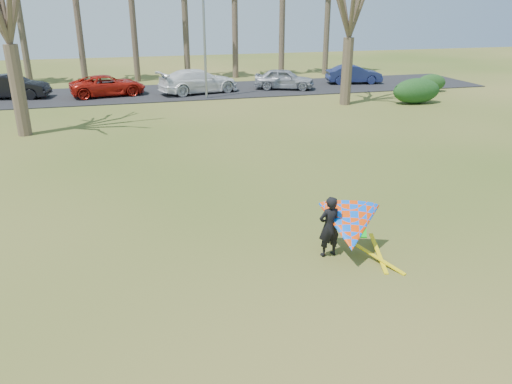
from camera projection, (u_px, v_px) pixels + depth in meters
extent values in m
plane|color=#274D10|center=(277.00, 261.00, 12.37)|extent=(100.00, 100.00, 0.00)
cube|color=black|center=(171.00, 92.00, 34.89)|extent=(46.00, 7.00, 0.06)
cylinder|color=#4D3F2E|center=(21.00, 23.00, 36.28)|extent=(0.48, 0.48, 9.00)
cylinder|color=brown|center=(78.00, 17.00, 37.12)|extent=(0.48, 0.48, 9.70)
cylinder|color=#4C3A2D|center=(132.00, 12.00, 37.96)|extent=(0.48, 0.48, 10.40)
cylinder|color=#46382A|center=(185.00, 21.00, 39.18)|extent=(0.48, 0.48, 9.00)
cylinder|color=brown|center=(235.00, 16.00, 40.02)|extent=(0.48, 0.48, 9.70)
cylinder|color=#4B3B2D|center=(282.00, 11.00, 40.86)|extent=(0.48, 0.48, 10.40)
cylinder|color=#4E3F2E|center=(327.00, 20.00, 42.07)|extent=(0.48, 0.48, 9.00)
cylinder|color=brown|center=(18.00, 91.00, 23.20)|extent=(0.64, 0.64, 4.20)
cylinder|color=brown|center=(347.00, 72.00, 30.29)|extent=(0.64, 0.64, 3.99)
cylinder|color=gray|center=(204.00, 35.00, 31.24)|extent=(0.16, 0.16, 8.00)
ellipsoid|color=#153B15|center=(416.00, 91.00, 31.00)|extent=(3.13, 1.42, 1.57)
ellipsoid|color=#183C16|center=(431.00, 83.00, 35.04)|extent=(2.21, 1.04, 1.23)
imported|color=black|center=(12.00, 87.00, 32.33)|extent=(4.76, 2.31, 1.50)
imported|color=#A8170D|center=(108.00, 85.00, 33.26)|extent=(5.21, 3.09, 1.36)
imported|color=white|center=(198.00, 81.00, 34.24)|extent=(5.89, 3.54, 1.60)
imported|color=#979AA3|center=(284.00, 79.00, 35.74)|extent=(4.57, 3.21, 1.45)
imported|color=navy|center=(354.00, 74.00, 38.20)|extent=(4.37, 2.12, 1.38)
imported|color=black|center=(329.00, 227.00, 12.39)|extent=(0.62, 0.45, 1.59)
cone|color=#0559F6|center=(350.00, 227.00, 12.25)|extent=(2.13, 2.39, 2.02)
cube|color=#0CBF19|center=(356.00, 229.00, 12.23)|extent=(0.62, 0.60, 0.24)
cube|color=yellow|center=(374.00, 261.00, 12.37)|extent=(0.85, 1.66, 0.28)
cube|color=yellow|center=(378.00, 256.00, 12.60)|extent=(0.56, 1.76, 0.22)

